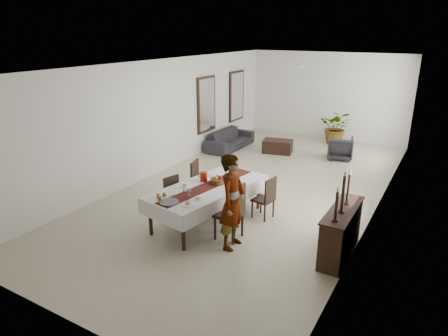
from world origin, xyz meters
TOP-DOWN VIEW (x-y plane):
  - floor at (0.00, 0.00)m, footprint 6.00×12.00m
  - ceiling at (0.00, 0.00)m, footprint 6.00×12.00m
  - wall_back at (0.00, 6.00)m, footprint 6.00×0.02m
  - wall_front at (0.00, -6.00)m, footprint 6.00×0.02m
  - wall_left at (-3.00, 0.00)m, footprint 0.02×12.00m
  - wall_right at (3.00, 0.00)m, footprint 0.02×12.00m
  - dining_table_top at (-0.06, -2.30)m, footprint 1.48×2.70m
  - table_leg_fl at (-0.73, -3.42)m, footprint 0.09×0.09m
  - table_leg_fr at (0.20, -3.58)m, footprint 0.09×0.09m
  - table_leg_bl at (-0.32, -1.03)m, footprint 0.09×0.09m
  - table_leg_br at (0.61, -1.18)m, footprint 0.09×0.09m
  - tablecloth_top at (-0.06, -2.30)m, footprint 1.70×2.92m
  - tablecloth_drape_left at (-0.68, -2.20)m, footprint 0.47×2.71m
  - tablecloth_drape_right at (0.55, -2.41)m, footprint 0.47×2.71m
  - tablecloth_drape_near at (-0.29, -3.65)m, footprint 1.24×0.22m
  - tablecloth_drape_far at (0.17, -0.95)m, footprint 1.24×0.22m
  - table_runner at (-0.06, -2.30)m, footprint 0.82×2.69m
  - red_pitcher at (-0.30, -2.10)m, footprint 0.18×0.18m
  - pitcher_handle at (-0.39, -2.09)m, footprint 0.13×0.04m
  - wine_glass_near at (-0.05, -3.01)m, footprint 0.07×0.07m
  - wine_glass_mid at (-0.26, -2.86)m, footprint 0.07×0.07m
  - teacup_right at (0.15, -2.99)m, footprint 0.10×0.10m
  - saucer_right at (0.15, -2.99)m, footprint 0.16×0.16m
  - teacup_left at (-0.44, -2.62)m, footprint 0.10×0.10m
  - saucer_left at (-0.44, -2.62)m, footprint 0.16×0.16m
  - plate_near_right at (0.12, -3.31)m, footprint 0.26×0.26m
  - bread_near_right at (0.12, -3.31)m, footprint 0.10×0.10m
  - plate_near_left at (-0.51, -3.04)m, footprint 0.26×0.26m
  - plate_far_left at (-0.30, -1.67)m, footprint 0.26×0.26m
  - serving_tray at (-0.25, -3.40)m, footprint 0.38×0.38m
  - jam_jar_a at (-0.49, -3.40)m, footprint 0.07×0.07m
  - jam_jar_b at (-0.58, -3.32)m, footprint 0.07×0.07m
  - jam_jar_c at (-0.51, -3.22)m, footprint 0.07×0.07m
  - fruit_basket at (0.04, -2.05)m, footprint 0.32×0.32m
  - fruit_red at (0.07, -2.03)m, footprint 0.10×0.10m
  - fruit_green at (-0.00, -2.01)m, footprint 0.09×0.09m
  - fruit_yellow at (0.03, -2.10)m, footprint 0.09×0.09m
  - chair_right_near_seat at (0.70, -2.74)m, footprint 0.49×0.49m
  - chair_right_near_leg_fl at (0.90, -2.94)m, footprint 0.05×0.05m
  - chair_right_near_leg_fr at (0.90, -2.54)m, footprint 0.05×0.05m
  - chair_right_near_leg_bl at (0.50, -2.94)m, footprint 0.05×0.05m
  - chair_right_near_leg_br at (0.50, -2.54)m, footprint 0.05×0.05m
  - chair_right_near_back at (0.92, -2.74)m, footprint 0.04×0.49m
  - chair_right_far_seat at (0.90, -1.56)m, footprint 0.47×0.47m
  - chair_right_far_leg_fl at (1.04, -1.75)m, footprint 0.05×0.05m
  - chair_right_far_leg_fr at (1.09, -1.42)m, footprint 0.05×0.05m
  - chair_right_far_leg_bl at (0.71, -1.70)m, footprint 0.05×0.05m
  - chair_right_far_leg_br at (0.76, -1.37)m, footprint 0.05×0.05m
  - chair_right_far_back at (1.08, -1.59)m, footprint 0.11×0.41m
  - chair_left_near_seat at (-0.67, -2.59)m, footprint 0.50×0.50m
  - chair_left_near_leg_fl at (-0.79, -2.39)m, footprint 0.05×0.05m
  - chair_left_near_leg_fr at (-0.87, -2.71)m, footprint 0.05×0.05m
  - chair_left_near_leg_bl at (-0.47, -2.47)m, footprint 0.05×0.05m
  - chair_left_near_leg_br at (-0.55, -2.79)m, footprint 0.05×0.05m
  - chair_left_near_back at (-0.85, -2.54)m, footprint 0.14×0.40m
  - chair_left_far_seat at (-0.67, -1.57)m, footprint 0.53×0.53m
  - chair_left_far_leg_fl at (-0.88, -1.43)m, footprint 0.05×0.05m
  - chair_left_far_leg_fr at (-0.81, -1.79)m, footprint 0.05×0.05m
  - chair_left_far_leg_bl at (-0.53, -1.36)m, footprint 0.05×0.05m
  - chair_left_far_leg_br at (-0.45, -1.71)m, footprint 0.05×0.05m
  - chair_left_far_back at (-0.87, -1.61)m, footprint 0.13×0.44m
  - woman at (0.92, -2.99)m, footprint 0.48×0.70m
  - sideboard_body at (2.78, -2.27)m, footprint 0.40×1.50m
  - sideboard_top at (2.78, -2.27)m, footprint 0.44×1.56m
  - candlestick_near_base at (2.78, -2.82)m, footprint 0.10×0.10m
  - candlestick_near_shaft at (2.78, -2.82)m, footprint 0.05×0.05m
  - candlestick_near_candle at (2.78, -2.82)m, footprint 0.04×0.04m
  - candlestick_mid_base at (2.78, -2.42)m, footprint 0.10×0.10m
  - candlestick_mid_shaft at (2.78, -2.42)m, footprint 0.05×0.05m
  - candlestick_mid_candle at (2.78, -2.42)m, footprint 0.04×0.04m
  - candlestick_far_base at (2.78, -2.02)m, footprint 0.10×0.10m
  - candlestick_far_shaft at (2.78, -2.02)m, footprint 0.05×0.05m
  - candlestick_far_candle at (2.78, -2.02)m, footprint 0.04×0.04m
  - sofa at (-2.44, 2.89)m, footprint 0.87×2.17m
  - armchair at (1.23, 3.60)m, footprint 0.94×0.96m
  - coffee_table at (-0.78, 3.23)m, footprint 1.08×0.84m
  - potted_plant at (0.62, 5.33)m, footprint 1.21×1.08m
  - mirror_frame_near at (-2.96, 2.20)m, footprint 0.06×1.05m
  - mirror_glass_near at (-2.92, 2.20)m, footprint 0.01×0.90m
  - mirror_frame_far at (-2.96, 4.30)m, footprint 0.06×1.05m
  - mirror_glass_far at (-2.92, 4.30)m, footprint 0.01×0.90m
  - fan_rod at (0.00, 3.00)m, footprint 0.04×0.04m
  - fan_hub at (0.00, 3.00)m, footprint 0.16×0.16m
  - fan_blade_n at (0.00, 3.35)m, footprint 0.10×0.55m
  - fan_blade_s at (0.00, 2.65)m, footprint 0.10×0.55m
  - fan_blade_e at (0.35, 3.00)m, footprint 0.55×0.10m
  - fan_blade_w at (-0.35, 3.00)m, footprint 0.55×0.10m

SIDE VIEW (x-z plane):
  - floor at x=0.00m, z-range 0.00..0.00m
  - chair_right_far_leg_fl at x=1.04m, z-range 0.00..0.40m
  - chair_right_far_leg_fr at x=1.09m, z-range 0.00..0.40m
  - chair_right_far_leg_bl at x=0.71m, z-range 0.00..0.40m
  - chair_right_far_leg_br at x=0.76m, z-range 0.00..0.40m
  - chair_left_near_leg_fl at x=-0.79m, z-range 0.00..0.40m
  - chair_left_near_leg_fr at x=-0.87m, z-range 0.00..0.40m
  - chair_left_near_leg_bl at x=-0.47m, z-range 0.00..0.40m
  - chair_left_near_leg_br at x=-0.55m, z-range 0.00..0.40m
  - coffee_table at x=-0.78m, z-range 0.00..0.43m
  - chair_left_far_leg_fl at x=-0.88m, z-range 0.00..0.44m
  - chair_left_far_leg_fr at x=-0.81m, z-range 0.00..0.44m
  - chair_left_far_leg_bl at x=-0.53m, z-range 0.00..0.44m
  - chair_left_far_leg_br at x=-0.45m, z-range 0.00..0.44m
  - chair_right_near_leg_fl at x=0.90m, z-range 0.00..0.48m
  - chair_right_near_leg_fr at x=0.90m, z-range 0.00..0.48m
  - chair_right_near_leg_bl at x=0.50m, z-range 0.00..0.48m
  - chair_right_near_leg_br at x=0.50m, z-range 0.00..0.48m
  - sofa at x=-2.44m, z-range 0.00..0.63m
  - armchair at x=1.23m, z-range 0.00..0.72m
  - table_leg_fl at x=-0.73m, z-range 0.00..0.75m
  - table_leg_fr at x=0.20m, z-range 0.00..0.75m
  - table_leg_bl at x=-0.32m, z-range 0.00..0.75m
  - table_leg_br at x=0.61m, z-range 0.00..0.75m
  - chair_right_far_seat at x=0.90m, z-range 0.40..0.45m
  - chair_left_near_seat at x=-0.67m, z-range 0.40..0.45m
  - sideboard_body at x=2.78m, z-range 0.00..0.90m
  - chair_left_far_seat at x=-0.67m, z-range 0.44..0.49m
  - chair_right_near_seat at x=0.70m, z-range 0.48..0.54m
  - potted_plant at x=0.62m, z-range 0.00..1.23m
  - tablecloth_drape_left at x=-0.68m, z-range 0.49..0.81m
  - tablecloth_drape_right at x=0.55m, z-range 0.49..0.81m
  - tablecloth_drape_near at x=-0.29m, z-range 0.49..0.81m
  - tablecloth_drape_far at x=0.17m, z-range 0.49..0.81m
  - chair_right_far_back at x=1.08m, z-range 0.45..0.96m
  - chair_left_near_back at x=-0.85m, z-range 0.45..0.97m
  - chair_left_far_back at x=-0.87m, z-range 0.49..1.05m
  - dining_table_top at x=-0.06m, z-range 0.75..0.80m
  - tablecloth_top at x=-0.06m, z-range 0.80..0.81m
  - table_runner at x=-0.06m, z-range 0.81..0.81m
  - saucer_right at x=0.15m, z-range 0.81..0.82m
  - saucer_left at x=-0.44m, z-range 0.81..0.82m
  - plate_near_right at x=0.12m, z-range 0.81..0.83m
  - plate_near_left at x=-0.51m, z-range 0.81..0.83m
  - plate_far_left at x=-0.30m, z-range 0.81..0.83m
  - serving_tray at x=-0.25m, z-range 0.81..0.83m
  - chair_right_near_back at x=0.92m, z-range 0.53..1.15m
  - teacup_right at x=0.15m, z-range 0.81..0.87m
  - teacup_left at x=-0.44m, z-range 0.81..0.87m
  - bread_near_right at x=0.12m, z-range 0.80..0.90m
  - jam_jar_a at x=-0.49m, z-range 0.81..0.89m
  - jam_jar_b at x=-0.58m, z-range 0.81..0.89m
  - jam_jar_c at x=-0.51m, z-range 0.81..0.89m
  - fruit_basket at x=0.04m, z-range 0.81..0.92m
  - wine_glass_near at x=-0.05m, z-range 0.81..0.99m
  - wine_glass_mid at x=-0.26m, z-range 0.81..0.99m
  - sideboard_top at x=2.78m, z-range 0.90..0.93m
  - red_pitcher at x=-0.30m, z-range 0.81..1.02m
  - pitcher_handle at x=-0.39m, z-range 0.85..0.98m
  - woman at x=0.92m, z-range 0.00..1.85m
  - candlestick_near_base at x=2.78m, z-range 0.93..0.96m
  - candlestick_mid_base at x=2.78m, z-range 0.93..0.96m
  - candlestick_far_base at x=2.78m, z-range 0.93..0.96m
  - fruit_red at x=0.07m, z-range 0.90..0.99m
  - fruit_green at x=0.00m, z-range 0.90..0.99m
  - fruit_yellow at x=0.03m, z-range 0.90..0.99m
  - candlestick_near_shaft at x=2.78m, z-range 0.96..1.46m
  - candlestick_far_shaft at x=2.78m, z-range 0.96..1.51m
  - candlestick_mid_shaft at x=2.78m, z-range 0.96..1.61m
  - candlestick_near_candle at x=2.78m, z-range 1.46..1.54m
  - candlestick_far_candle at x=2.78m, z-range 1.51..1.59m
  - wall_back at x=0.00m, z-range 0.00..3.20m
  - wall_front at x=0.00m, z-range 0.00..3.20m
  - wall_left at x=-3.00m, z-range 0.00..3.20m
  - wall_right at x=3.00m, z-range 0.00..3.20m
  - mirror_frame_near at x=-2.96m, z-range 0.67..2.53m
  - mirror_glass_near at x=-2.92m, z-range 0.75..2.45m
  - mirror_frame_far at x=-2.96m, z-range 0.67..2.53m
  - mirror_glass_far at x=-2.92m, z-range 0.75..2.45m
  - candlestick_mid_candle at x=2.78m, z-range 1.61..1.69m
  - fan_hub at x=0.00m, z-range 2.86..2.94m
  - fan_blade_n at x=0.00m, z-range 2.89..2.91m
  - fan_blade_s at x=0.00m, z-range 2.89..2.91m
  - fan_blade_e at x=0.35m, z-range 2.89..2.91m
  - fan_blade_w at x=-0.35m, z-range 2.89..2.91m
  - fan_rod at x=0.00m, z-range 3.00..3.20m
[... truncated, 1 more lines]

